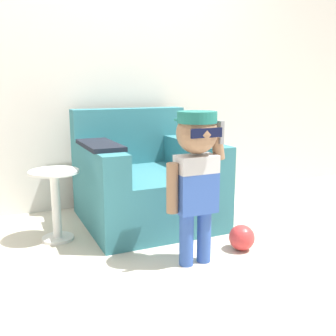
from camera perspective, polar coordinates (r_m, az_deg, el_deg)
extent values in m
plane|color=beige|center=(3.07, -3.45, -8.05)|extent=(10.00, 10.00, 0.00)
cube|color=silver|center=(3.52, -7.72, 15.92)|extent=(10.00, 0.05, 2.60)
cube|color=teal|center=(3.06, -3.05, -4.19)|extent=(0.95, 0.99, 0.40)
cube|color=teal|center=(3.35, -5.69, 4.69)|extent=(0.95, 0.17, 0.46)
cube|color=teal|center=(2.79, -9.78, 0.72)|extent=(0.18, 0.81, 0.23)
cube|color=teal|center=(3.07, 4.12, 1.86)|extent=(0.18, 0.81, 0.23)
cube|color=black|center=(2.77, -9.87, 3.32)|extent=(0.22, 0.54, 0.03)
cylinder|color=#3356AD|center=(2.35, 2.69, -10.28)|extent=(0.08, 0.08, 0.32)
cylinder|color=#3356AD|center=(2.40, 5.24, -9.81)|extent=(0.08, 0.08, 0.32)
cube|color=#3356AD|center=(2.28, 4.08, -3.56)|extent=(0.24, 0.13, 0.24)
cube|color=silver|center=(2.24, 4.14, 0.60)|extent=(0.24, 0.13, 0.10)
sphere|color=#997051|center=(2.22, 4.21, 5.09)|extent=(0.24, 0.24, 0.24)
cylinder|color=#1E7066|center=(2.21, 4.24, 7.37)|extent=(0.22, 0.22, 0.06)
cube|color=#1E7066|center=(2.30, 2.96, 6.98)|extent=(0.13, 0.11, 0.01)
cube|color=#0F1433|center=(2.12, 5.62, 5.09)|extent=(0.19, 0.01, 0.05)
cylinder|color=#997051|center=(2.21, 0.62, -2.94)|extent=(0.07, 0.07, 0.29)
cylinder|color=#997051|center=(2.30, 7.21, 3.25)|extent=(0.09, 0.07, 0.17)
cube|color=gray|center=(2.27, 7.45, 5.18)|extent=(0.02, 0.07, 0.13)
cylinder|color=white|center=(2.87, -15.68, -9.76)|extent=(0.22, 0.22, 0.02)
cylinder|color=white|center=(2.79, -15.93, -5.44)|extent=(0.06, 0.06, 0.47)
cylinder|color=white|center=(2.73, -16.22, -0.52)|extent=(0.33, 0.33, 0.02)
sphere|color=#D13838|center=(2.62, 10.65, -9.89)|extent=(0.17, 0.17, 0.17)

